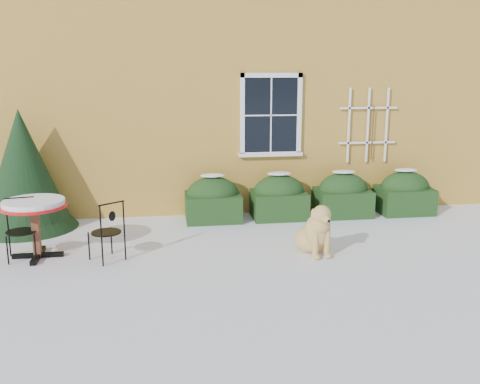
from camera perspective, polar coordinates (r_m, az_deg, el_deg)
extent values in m
plane|color=white|center=(8.02, 1.05, -7.87)|extent=(80.00, 80.00, 0.00)
cube|color=gold|center=(14.45, -3.55, 13.49)|extent=(12.00, 8.00, 6.00)
cube|color=black|center=(10.61, 3.31, 8.18)|extent=(1.05, 0.03, 1.45)
cube|color=white|center=(10.57, 3.37, 12.34)|extent=(1.23, 0.06, 0.09)
cube|color=white|center=(10.69, 3.26, 4.06)|extent=(1.23, 0.06, 0.09)
cube|color=white|center=(10.50, 0.24, 8.15)|extent=(0.09, 0.06, 1.63)
cube|color=white|center=(10.73, 6.33, 8.17)|extent=(0.09, 0.06, 1.63)
cube|color=white|center=(10.59, 3.33, 8.17)|extent=(0.02, 0.02, 1.45)
cube|color=white|center=(10.59, 3.33, 8.17)|extent=(1.05, 0.02, 0.02)
cube|color=white|center=(10.69, 3.26, 4.03)|extent=(1.29, 0.14, 0.07)
cube|color=white|center=(11.05, 11.53, 6.95)|extent=(0.04, 0.03, 1.50)
cube|color=white|center=(11.19, 13.47, 6.93)|extent=(0.04, 0.03, 1.50)
cube|color=white|center=(11.34, 15.36, 6.90)|extent=(0.04, 0.03, 1.50)
cube|color=white|center=(11.23, 13.38, 5.16)|extent=(1.20, 0.03, 0.04)
cube|color=white|center=(11.16, 13.57, 8.72)|extent=(1.20, 0.03, 0.04)
cylinder|color=#472D19|center=(11.22, 13.95, 6.15)|extent=(0.02, 0.02, 1.10)
cube|color=black|center=(10.32, -2.90, -1.61)|extent=(1.05, 0.80, 0.52)
ellipsoid|color=black|center=(10.26, -2.91, -0.20)|extent=(1.00, 0.72, 0.67)
ellipsoid|color=white|center=(10.18, -2.94, 1.78)|extent=(0.47, 0.32, 0.06)
cube|color=black|center=(10.52, 4.17, -1.35)|extent=(1.05, 0.80, 0.52)
ellipsoid|color=black|center=(10.46, 4.19, 0.04)|extent=(1.00, 0.72, 0.67)
ellipsoid|color=white|center=(10.38, 4.22, 1.98)|extent=(0.47, 0.32, 0.06)
cube|color=black|center=(10.87, 10.88, -1.09)|extent=(1.05, 0.80, 0.52)
ellipsoid|color=black|center=(10.81, 10.94, 0.26)|extent=(1.00, 0.72, 0.67)
ellipsoid|color=white|center=(10.74, 11.02, 2.14)|extent=(0.47, 0.32, 0.06)
cube|color=black|center=(11.36, 17.09, -0.83)|extent=(1.05, 0.80, 0.52)
ellipsoid|color=black|center=(11.30, 17.17, 0.46)|extent=(1.00, 0.72, 0.67)
ellipsoid|color=white|center=(11.23, 17.29, 2.26)|extent=(0.47, 0.32, 0.06)
cone|color=black|center=(10.48, -21.87, -0.85)|extent=(1.80, 1.80, 1.04)
cone|color=black|center=(10.37, -22.13, 2.21)|extent=(1.61, 1.61, 2.18)
cube|color=black|center=(8.93, -20.73, -6.33)|extent=(0.77, 0.09, 0.07)
cube|color=black|center=(8.93, -20.73, -6.33)|extent=(0.09, 0.77, 0.07)
cube|color=brown|center=(8.81, -20.92, -4.00)|extent=(0.11, 0.11, 0.82)
cylinder|color=red|center=(8.71, -21.14, -1.40)|extent=(0.99, 0.99, 0.04)
cylinder|color=white|center=(8.70, -21.17, -1.05)|extent=(0.92, 0.92, 0.08)
cylinder|color=black|center=(8.69, -13.55, -5.05)|extent=(0.02, 0.02, 0.44)
cylinder|color=black|center=(8.51, -15.81, -5.57)|extent=(0.02, 0.02, 0.44)
cylinder|color=black|center=(8.37, -12.15, -5.67)|extent=(0.02, 0.02, 0.44)
cylinder|color=black|center=(8.18, -14.47, -6.23)|extent=(0.02, 0.02, 0.44)
cylinder|color=black|center=(8.37, -14.08, -4.19)|extent=(0.45, 0.45, 0.02)
cylinder|color=black|center=(8.24, -12.30, -2.60)|extent=(0.02, 0.02, 0.49)
cylinder|color=black|center=(8.05, -14.65, -3.10)|extent=(0.02, 0.02, 0.49)
cylinder|color=black|center=(8.08, -13.55, -1.18)|extent=(0.36, 0.27, 0.02)
ellipsoid|color=black|center=(8.13, -13.48, -2.52)|extent=(0.11, 0.09, 0.15)
cylinder|color=black|center=(8.71, -23.56, -5.75)|extent=(0.02, 0.02, 0.44)
cylinder|color=black|center=(8.68, -21.00, -5.59)|extent=(0.02, 0.02, 0.44)
cylinder|color=black|center=(9.08, -23.36, -4.99)|extent=(0.02, 0.02, 0.44)
cylinder|color=black|center=(9.05, -20.91, -4.84)|extent=(0.02, 0.02, 0.44)
cylinder|color=black|center=(8.82, -22.33, -3.93)|extent=(0.45, 0.45, 0.02)
cylinder|color=black|center=(8.96, -23.62, -2.18)|extent=(0.02, 0.02, 0.49)
cylinder|color=black|center=(8.93, -21.14, -2.01)|extent=(0.02, 0.02, 0.49)
cylinder|color=black|center=(8.89, -22.52, -0.58)|extent=(0.43, 0.10, 0.02)
ellipsoid|color=black|center=(8.93, -22.41, -1.79)|extent=(0.12, 0.05, 0.15)
ellipsoid|color=#DBB262|center=(8.67, 7.63, -5.01)|extent=(0.64, 0.68, 0.44)
ellipsoid|color=#DBB262|center=(8.44, 8.27, -4.11)|extent=(0.47, 0.44, 0.54)
sphere|color=#DBB262|center=(8.36, 8.48, -3.45)|extent=(0.34, 0.34, 0.34)
cylinder|color=#DBB262|center=(8.33, 8.06, -5.61)|extent=(0.09, 0.09, 0.43)
cylinder|color=#DBB262|center=(8.42, 9.26, -5.45)|extent=(0.09, 0.09, 0.43)
ellipsoid|color=#DBB262|center=(8.35, 8.17, -6.87)|extent=(0.12, 0.15, 0.07)
ellipsoid|color=#DBB262|center=(8.44, 9.37, -6.70)|extent=(0.12, 0.15, 0.07)
cylinder|color=#DBB262|center=(8.33, 8.52, -3.08)|extent=(0.24, 0.28, 0.23)
sphere|color=#DBB262|center=(8.26, 8.71, -2.37)|extent=(0.29, 0.29, 0.29)
ellipsoid|color=#DBB262|center=(8.16, 9.12, -2.86)|extent=(0.17, 0.24, 0.13)
sphere|color=black|center=(8.08, 9.44, -3.07)|extent=(0.05, 0.05, 0.05)
ellipsoid|color=#DBB262|center=(8.24, 7.82, -2.38)|extent=(0.09, 0.11, 0.18)
ellipsoid|color=#DBB262|center=(8.35, 9.33, -2.23)|extent=(0.09, 0.11, 0.18)
cylinder|color=#DBB262|center=(8.97, 8.00, -5.32)|extent=(0.29, 0.31, 0.08)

